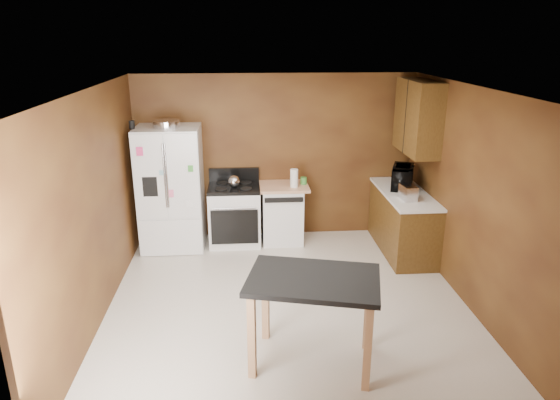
{
  "coord_description": "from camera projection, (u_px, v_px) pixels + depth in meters",
  "views": [
    {
      "loc": [
        -0.48,
        -5.17,
        3.05
      ],
      "look_at": [
        -0.03,
        0.85,
        1.03
      ],
      "focal_mm": 32.0,
      "sensor_mm": 36.0,
      "label": 1
    }
  ],
  "objects": [
    {
      "name": "island",
      "position": [
        313.0,
        291.0,
        4.64
      ],
      "size": [
        1.37,
        1.07,
        0.91
      ],
      "color": "black",
      "rests_on": "ground"
    },
    {
      "name": "dishwasher",
      "position": [
        282.0,
        213.0,
        7.59
      ],
      "size": [
        0.78,
        0.63,
        0.89
      ],
      "color": "white",
      "rests_on": "ground"
    },
    {
      "name": "green_canister",
      "position": [
        304.0,
        181.0,
        7.49
      ],
      "size": [
        0.12,
        0.12,
        0.11
      ],
      "primitive_type": "cylinder",
      "rotation": [
        0.0,
        0.0,
        -0.34
      ],
      "color": "green",
      "rests_on": "dishwasher"
    },
    {
      "name": "ceiling",
      "position": [
        289.0,
        90.0,
        5.09
      ],
      "size": [
        4.5,
        4.5,
        0.0
      ],
      "primitive_type": "plane",
      "rotation": [
        3.14,
        0.0,
        0.0
      ],
      "color": "white",
      "rests_on": "ground"
    },
    {
      "name": "right_cabinets",
      "position": [
        407.0,
        191.0,
        7.13
      ],
      "size": [
        0.63,
        1.58,
        2.45
      ],
      "color": "brown",
      "rests_on": "ground"
    },
    {
      "name": "paper_towel",
      "position": [
        294.0,
        178.0,
        7.32
      ],
      "size": [
        0.14,
        0.14,
        0.27
      ],
      "primitive_type": "cylinder",
      "rotation": [
        0.0,
        0.0,
        -0.27
      ],
      "color": "white",
      "rests_on": "dishwasher"
    },
    {
      "name": "floor",
      "position": [
        288.0,
        305.0,
        5.89
      ],
      "size": [
        4.5,
        4.5,
        0.0
      ],
      "primitive_type": "plane",
      "color": "beige",
      "rests_on": "ground"
    },
    {
      "name": "toaster",
      "position": [
        408.0,
        193.0,
        6.75
      ],
      "size": [
        0.2,
        0.29,
        0.2
      ],
      "primitive_type": "cube",
      "rotation": [
        0.0,
        0.0,
        0.11
      ],
      "color": "silver",
      "rests_on": "right_cabinets"
    },
    {
      "name": "gas_range",
      "position": [
        235.0,
        214.0,
        7.52
      ],
      "size": [
        0.76,
        0.68,
        1.1
      ],
      "color": "white",
      "rests_on": "ground"
    },
    {
      "name": "refrigerator",
      "position": [
        171.0,
        189.0,
        7.26
      ],
      "size": [
        0.9,
        0.8,
        1.8
      ],
      "color": "white",
      "rests_on": "ground"
    },
    {
      "name": "pen_cup",
      "position": [
        132.0,
        125.0,
        6.82
      ],
      "size": [
        0.08,
        0.08,
        0.11
      ],
      "primitive_type": "cylinder",
      "color": "black",
      "rests_on": "refrigerator"
    },
    {
      "name": "roasting_pan",
      "position": [
        166.0,
        124.0,
        6.95
      ],
      "size": [
        0.38,
        0.38,
        0.1
      ],
      "primitive_type": "cylinder",
      "color": "silver",
      "rests_on": "refrigerator"
    },
    {
      "name": "kettle",
      "position": [
        234.0,
        181.0,
        7.28
      ],
      "size": [
        0.18,
        0.18,
        0.18
      ],
      "primitive_type": "sphere",
      "color": "silver",
      "rests_on": "gas_range"
    },
    {
      "name": "microwave",
      "position": [
        402.0,
        178.0,
        7.25
      ],
      "size": [
        0.53,
        0.62,
        0.29
      ],
      "primitive_type": "imported",
      "rotation": [
        0.0,
        0.0,
        1.2
      ],
      "color": "black",
      "rests_on": "right_cabinets"
    },
    {
      "name": "wall_back",
      "position": [
        276.0,
        157.0,
        7.62
      ],
      "size": [
        4.2,
        0.0,
        4.2
      ],
      "primitive_type": "plane",
      "rotation": [
        1.57,
        0.0,
        0.0
      ],
      "color": "brown",
      "rests_on": "ground"
    },
    {
      "name": "wall_front",
      "position": [
        319.0,
        314.0,
        3.36
      ],
      "size": [
        4.2,
        0.0,
        4.2
      ],
      "primitive_type": "plane",
      "rotation": [
        -1.57,
        0.0,
        0.0
      ],
      "color": "brown",
      "rests_on": "ground"
    },
    {
      "name": "wall_right",
      "position": [
        474.0,
        201.0,
        5.63
      ],
      "size": [
        0.0,
        4.5,
        4.5
      ],
      "primitive_type": "plane",
      "rotation": [
        1.57,
        0.0,
        -1.57
      ],
      "color": "brown",
      "rests_on": "ground"
    },
    {
      "name": "wall_left",
      "position": [
        94.0,
        210.0,
        5.34
      ],
      "size": [
        0.0,
        4.5,
        4.5
      ],
      "primitive_type": "plane",
      "rotation": [
        1.57,
        0.0,
        1.57
      ],
      "color": "brown",
      "rests_on": "ground"
    }
  ]
}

